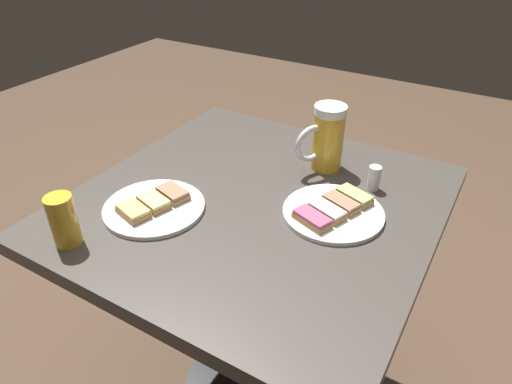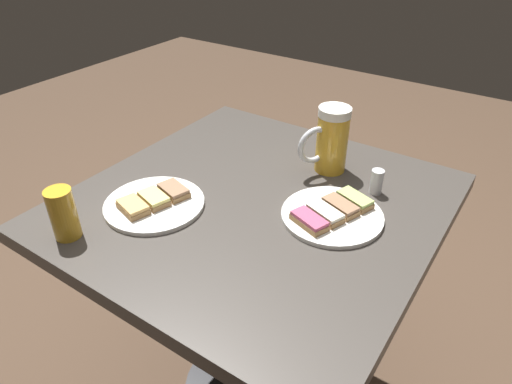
{
  "view_description": "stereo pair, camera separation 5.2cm",
  "coord_description": "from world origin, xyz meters",
  "px_view_note": "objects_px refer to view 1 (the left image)",
  "views": [
    {
      "loc": [
        -0.44,
        0.74,
        1.29
      ],
      "look_at": [
        0.0,
        0.0,
        0.73
      ],
      "focal_mm": 32.34,
      "sensor_mm": 36.0,
      "label": 1
    },
    {
      "loc": [
        -0.48,
        0.71,
        1.29
      ],
      "look_at": [
        0.0,
        0.0,
        0.73
      ],
      "focal_mm": 32.34,
      "sensor_mm": 36.0,
      "label": 2
    }
  ],
  "objects_px": {
    "plate_near": "(333,211)",
    "beer_glass_small": "(63,221)",
    "plate_far": "(154,206)",
    "salt_shaker": "(374,178)",
    "beer_mug": "(326,138)"
  },
  "relations": [
    {
      "from": "plate_near",
      "to": "beer_glass_small",
      "type": "xyz_separation_m",
      "value": [
        0.41,
        0.35,
        0.04
      ]
    },
    {
      "from": "plate_far",
      "to": "beer_glass_small",
      "type": "xyz_separation_m",
      "value": [
        0.07,
        0.17,
        0.04
      ]
    },
    {
      "from": "beer_glass_small",
      "to": "salt_shaker",
      "type": "distance_m",
      "value": 0.67
    },
    {
      "from": "beer_mug",
      "to": "beer_glass_small",
      "type": "distance_m",
      "value": 0.62
    },
    {
      "from": "plate_near",
      "to": "salt_shaker",
      "type": "xyz_separation_m",
      "value": [
        -0.04,
        -0.14,
        0.02
      ]
    },
    {
      "from": "plate_far",
      "to": "salt_shaker",
      "type": "xyz_separation_m",
      "value": [
        -0.38,
        -0.32,
        0.02
      ]
    },
    {
      "from": "plate_near",
      "to": "beer_glass_small",
      "type": "height_order",
      "value": "beer_glass_small"
    },
    {
      "from": "plate_far",
      "to": "beer_glass_small",
      "type": "distance_m",
      "value": 0.19
    },
    {
      "from": "plate_near",
      "to": "salt_shaker",
      "type": "bearing_deg",
      "value": -105.25
    },
    {
      "from": "plate_far",
      "to": "beer_mug",
      "type": "relative_size",
      "value": 1.34
    },
    {
      "from": "plate_far",
      "to": "salt_shaker",
      "type": "distance_m",
      "value": 0.5
    },
    {
      "from": "salt_shaker",
      "to": "beer_mug",
      "type": "bearing_deg",
      "value": -13.61
    },
    {
      "from": "plate_far",
      "to": "beer_glass_small",
      "type": "height_order",
      "value": "beer_glass_small"
    },
    {
      "from": "plate_near",
      "to": "plate_far",
      "type": "distance_m",
      "value": 0.39
    },
    {
      "from": "plate_far",
      "to": "salt_shaker",
      "type": "bearing_deg",
      "value": -139.7
    }
  ]
}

